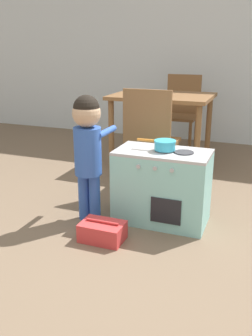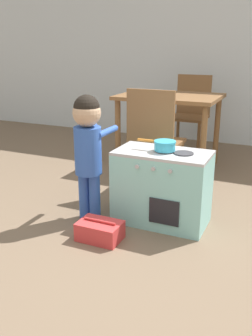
% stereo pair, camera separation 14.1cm
% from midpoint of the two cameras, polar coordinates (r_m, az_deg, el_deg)
% --- Properties ---
extents(ground_plane, '(16.00, 16.00, 0.00)m').
position_cam_midpoint_polar(ground_plane, '(2.17, -1.88, -16.04)').
color(ground_plane, brown).
extents(wall_back, '(10.00, 0.06, 2.60)m').
position_cam_midpoint_polar(wall_back, '(4.95, 13.63, 18.73)').
color(wall_back, silver).
rests_on(wall_back, ground_plane).
extents(play_kitchen, '(0.65, 0.37, 0.53)m').
position_cam_midpoint_polar(play_kitchen, '(2.66, 3.99, -2.85)').
color(play_kitchen, '#8CD1CC').
rests_on(play_kitchen, ground_plane).
extents(toy_pot, '(0.28, 0.15, 0.07)m').
position_cam_midpoint_polar(toy_pot, '(2.56, 4.41, 3.59)').
color(toy_pot, '#38B2D6').
rests_on(toy_pot, play_kitchen).
extents(child_figure, '(0.22, 0.36, 0.91)m').
position_cam_midpoint_polar(child_figure, '(2.60, -7.41, 4.07)').
color(child_figure, '#335BB7').
rests_on(child_figure, ground_plane).
extents(toy_basket, '(0.28, 0.19, 0.14)m').
position_cam_midpoint_polar(toy_basket, '(2.49, -5.26, -9.62)').
color(toy_basket, '#D13838').
rests_on(toy_basket, ground_plane).
extents(dining_table, '(0.98, 0.74, 0.75)m').
position_cam_midpoint_polar(dining_table, '(3.84, 4.47, 9.40)').
color(dining_table, brown).
rests_on(dining_table, ground_plane).
extents(dining_chair_near, '(0.40, 0.40, 0.89)m').
position_cam_midpoint_polar(dining_chair_near, '(3.17, 2.50, 4.62)').
color(dining_chair_near, brown).
rests_on(dining_chair_near, ground_plane).
extents(dining_chair_far, '(0.40, 0.40, 0.89)m').
position_cam_midpoint_polar(dining_chair_far, '(4.49, 7.48, 8.55)').
color(dining_chair_far, brown).
rests_on(dining_chair_far, ground_plane).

